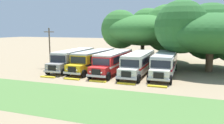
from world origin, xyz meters
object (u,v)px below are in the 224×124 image
at_px(parked_bus_slot_4, 165,63).
at_px(broad_shade_tree, 147,29).
at_px(parked_bus_slot_3, 139,62).
at_px(secondary_tree, 211,32).
at_px(parked_bus_slot_2, 114,61).
at_px(parked_bus_slot_0, 74,58).
at_px(utility_pole, 50,46).
at_px(parked_bus_slot_1, 94,59).

xyz_separation_m(parked_bus_slot_4, broad_shade_tree, (-4.71, 12.21, 4.32)).
bearing_deg(broad_shade_tree, parked_bus_slot_3, -83.84).
bearing_deg(parked_bus_slot_3, secondary_tree, 125.50).
xyz_separation_m(parked_bus_slot_2, parked_bus_slot_4, (6.83, 0.56, 0.00)).
distance_m(parked_bus_slot_0, broad_shade_tree, 15.60).
relative_size(broad_shade_tree, secondary_tree, 1.05).
relative_size(broad_shade_tree, utility_pole, 2.63).
xyz_separation_m(parked_bus_slot_3, parked_bus_slot_4, (3.33, 0.57, 0.00)).
relative_size(parked_bus_slot_2, parked_bus_slot_3, 1.00).
height_order(secondary_tree, utility_pole, secondary_tree).
xyz_separation_m(broad_shade_tree, secondary_tree, (10.41, -6.45, -0.44)).
height_order(parked_bus_slot_1, parked_bus_slot_3, same).
bearing_deg(parked_bus_slot_0, parked_bus_slot_1, 87.40).
xyz_separation_m(parked_bus_slot_0, parked_bus_slot_3, (10.02, -0.53, 0.00)).
bearing_deg(secondary_tree, parked_bus_slot_3, -144.96).
relative_size(secondary_tree, utility_pole, 2.50).
relative_size(parked_bus_slot_0, broad_shade_tree, 0.68).
bearing_deg(parked_bus_slot_4, parked_bus_slot_2, -85.58).
bearing_deg(broad_shade_tree, secondary_tree, -31.80).
xyz_separation_m(parked_bus_slot_3, broad_shade_tree, (-1.38, 12.78, 4.32)).
height_order(parked_bus_slot_2, secondary_tree, secondary_tree).
bearing_deg(utility_pole, parked_bus_slot_2, -3.11).
relative_size(parked_bus_slot_4, utility_pole, 1.78).
height_order(parked_bus_slot_0, utility_pole, utility_pole).
height_order(parked_bus_slot_3, utility_pole, utility_pole).
bearing_deg(utility_pole, parked_bus_slot_3, -2.36).
bearing_deg(parked_bus_slot_4, broad_shade_tree, -159.19).
height_order(parked_bus_slot_2, broad_shade_tree, broad_shade_tree).
distance_m(parked_bus_slot_3, parked_bus_slot_4, 3.38).
distance_m(parked_bus_slot_2, parked_bus_slot_3, 3.50).
distance_m(parked_bus_slot_0, parked_bus_slot_2, 6.55).
bearing_deg(parked_bus_slot_4, parked_bus_slot_0, -90.16).
bearing_deg(parked_bus_slot_4, secondary_tree, 135.05).
xyz_separation_m(parked_bus_slot_1, parked_bus_slot_4, (10.00, 0.11, 0.00)).
distance_m(parked_bus_slot_1, utility_pole, 7.74).
bearing_deg(parked_bus_slot_0, parked_bus_slot_4, 88.78).
bearing_deg(parked_bus_slot_2, secondary_tree, 118.03).
bearing_deg(parked_bus_slot_3, parked_bus_slot_0, -92.59).
distance_m(parked_bus_slot_0, parked_bus_slot_1, 3.36).
bearing_deg(parked_bus_slot_0, broad_shade_tree, 143.43).
bearing_deg(parked_bus_slot_0, utility_pole, -92.06).
distance_m(broad_shade_tree, utility_pole, 17.90).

